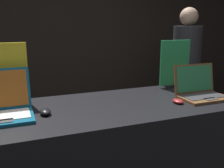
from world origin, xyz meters
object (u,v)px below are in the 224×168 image
(mouse_back, at_px, (178,101))
(promo_stand_back, at_px, (175,65))
(person_bystander, at_px, (185,79))
(mouse_front, at_px, (45,112))
(promo_stand_front, at_px, (2,77))
(laptop_front, at_px, (4,106))
(laptop_back, at_px, (200,90))

(mouse_back, relative_size, promo_stand_back, 0.23)
(mouse_back, relative_size, person_bystander, 0.05)
(mouse_front, height_order, promo_stand_front, promo_stand_front)
(mouse_front, xyz_separation_m, person_bystander, (1.71, 0.91, -0.11))
(laptop_front, height_order, laptop_back, laptop_front)
(promo_stand_front, bearing_deg, mouse_front, -48.49)
(laptop_back, bearing_deg, mouse_front, 178.10)
(person_bystander, bearing_deg, mouse_front, -152.10)
(laptop_back, bearing_deg, person_bystander, 59.00)
(mouse_back, height_order, promo_stand_back, promo_stand_back)
(mouse_front, xyz_separation_m, promo_stand_front, (-0.23, 0.27, 0.19))
(promo_stand_back, xyz_separation_m, person_bystander, (0.57, 0.60, -0.29))
(mouse_front, bearing_deg, mouse_back, -6.21)
(laptop_back, xyz_separation_m, mouse_back, (-0.24, -0.06, -0.04))
(laptop_back, bearing_deg, promo_stand_back, 90.00)
(mouse_front, distance_m, laptop_back, 1.15)
(laptop_front, height_order, person_bystander, person_bystander)
(person_bystander, bearing_deg, mouse_back, -128.75)
(laptop_front, bearing_deg, mouse_back, -8.20)
(laptop_front, relative_size, mouse_front, 3.53)
(laptop_front, distance_m, person_bystander, 2.13)
(promo_stand_front, xyz_separation_m, laptop_back, (1.38, -0.30, -0.15))
(promo_stand_front, xyz_separation_m, promo_stand_back, (1.38, 0.05, -0.01))
(mouse_front, relative_size, person_bystander, 0.06)
(mouse_front, distance_m, person_bystander, 1.94)
(laptop_back, xyz_separation_m, person_bystander, (0.57, 0.94, -0.15))
(laptop_back, distance_m, promo_stand_back, 0.37)
(mouse_back, xyz_separation_m, person_bystander, (0.81, 1.01, -0.11))
(mouse_front, xyz_separation_m, mouse_back, (0.91, -0.10, -0.00))
(laptop_front, xyz_separation_m, person_bystander, (1.95, 0.84, -0.16))
(mouse_front, bearing_deg, promo_stand_front, 131.51)
(promo_stand_back, relative_size, person_bystander, 0.24)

